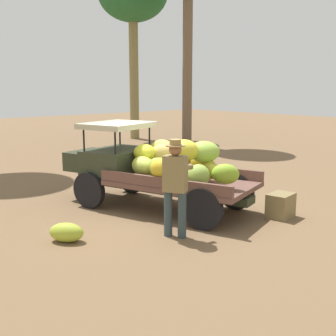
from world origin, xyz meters
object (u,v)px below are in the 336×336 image
(wooden_crate, at_px, (281,205))
(loose_banana_bunch, at_px, (66,232))
(truck, at_px, (150,166))
(farmer, at_px, (175,182))

(wooden_crate, distance_m, loose_banana_bunch, 4.31)
(wooden_crate, height_order, loose_banana_bunch, wooden_crate)
(truck, distance_m, loose_banana_bunch, 2.68)
(farmer, distance_m, loose_banana_bunch, 2.07)
(truck, bearing_deg, farmer, 136.55)
(truck, xyz_separation_m, loose_banana_bunch, (-0.74, 2.46, -0.76))
(truck, bearing_deg, loose_banana_bunch, 89.38)
(farmer, distance_m, wooden_crate, 2.58)
(truck, bearing_deg, wooden_crate, -164.29)
(loose_banana_bunch, bearing_deg, wooden_crate, -112.01)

